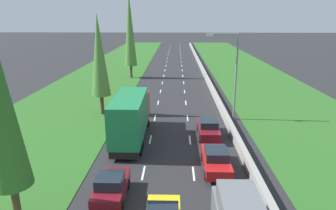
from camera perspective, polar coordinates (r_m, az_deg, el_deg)
ground_plane at (r=59.03m, az=1.03°, el=5.99°), size 300.00×300.00×0.00m
grass_verge_left at (r=60.47m, az=-11.11°, el=5.96°), size 14.00×140.00×0.04m
grass_verge_right at (r=60.64m, az=14.79°, el=5.75°), size 14.00×140.00×0.04m
median_barrier at (r=59.19m, az=6.59°, el=6.33°), size 0.44×120.00×0.85m
lane_markings at (r=59.03m, az=1.03°, el=6.00°), size 3.64×116.00×0.01m
maroon_hatchback_left_lane at (r=18.94m, az=-10.56°, el=-14.84°), size 1.74×3.90×1.72m
red_sedan_right_lane at (r=22.10m, az=8.93°, el=-10.04°), size 1.82×4.50×1.64m
maroon_sedan_right_lane at (r=27.83m, az=7.53°, el=-4.32°), size 1.82×4.50×1.64m
green_box_truck_left_lane at (r=26.62m, az=-6.88°, el=-2.14°), size 2.46×9.40×4.18m
poplar_tree_nearest at (r=16.58m, az=-28.81°, el=0.09°), size 2.07×2.07×10.88m
poplar_tree_second at (r=33.50m, az=-12.74°, el=8.96°), size 2.07×2.07×10.90m
poplar_tree_third at (r=53.86m, az=-7.15°, el=13.77°), size 2.16×2.16×14.48m
street_light_mast at (r=31.85m, az=12.02°, el=6.34°), size 3.20×0.28×9.00m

